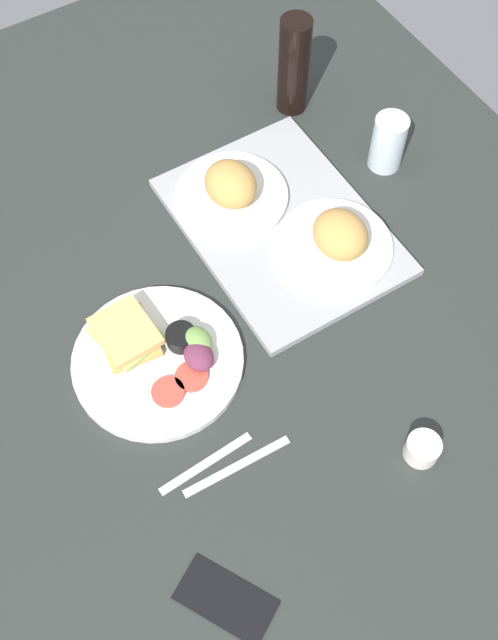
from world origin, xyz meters
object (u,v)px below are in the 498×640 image
Objects in this scene: espresso_cup at (422,449)px; drinking_glass at (388,143)px; serving_tray at (281,226)px; bread_plate_far at (337,240)px; soda_bottle at (294,66)px; knife at (237,466)px; fork at (206,463)px; cell_phone at (226,600)px; plate_with_salad at (158,354)px; bread_plate_near at (231,190)px.

drinking_glass is at bearing 149.04° from espresso_cup.
serving_tray is 2.07× the size of bread_plate_far.
knife is (62.56, -50.94, -10.46)cm from soda_bottle.
espresso_cup reaches higher than fork.
cell_phone is at bearing -39.41° from serving_tray.
drinking_glass is at bearing 99.00° from cell_phone.
espresso_cup is 34.57cm from fork.
fork is (20.65, -2.41, -1.42)cm from plate_with_salad.
knife is (23.65, 1.59, -1.42)cm from plate_with_salad.
cell_phone is (42.47, -48.68, -4.30)cm from bread_plate_far.
bread_plate_near is at bearing -179.97° from espresso_cup.
bread_plate_far reaches higher than fork.
soda_bottle is 1.49× the size of cell_phone.
soda_bottle is 81.71cm from fork.
bread_plate_far is 40.72cm from espresso_cup.
soda_bottle reaches higher than drinking_glass.
cell_phone is (3.20, -38.28, -1.60)cm from espresso_cup.
soda_bottle is at bearing 123.93° from bread_plate_near.
soda_bottle reaches higher than espresso_cup.
plate_with_salad is at bearing 96.01° from knife.
bread_plate_far is at bearing 165.16° from espresso_cup.
drinking_glass reaches higher than serving_tray.
drinking_glass is 2.09× the size of espresso_cup.
bread_plate_far is 25.26cm from drinking_glass.
knife is (36.26, -31.55, -0.55)cm from serving_tray.
serving_tray is at bearing 174.04° from espresso_cup.
cell_phone is (19.65, -7.92, 0.15)cm from fork.
bread_plate_near is (-9.75, -5.22, 3.86)cm from serving_tray.
soda_bottle is at bearing 111.88° from cell_phone.
plate_with_salad reaches higher than fork.
plate_with_salad is 1.73× the size of fork.
drinking_glass is (-13.55, 21.29, 1.17)cm from bread_plate_far.
serving_tray is at bearing 40.22° from fork.
bread_plate_far is 46.93cm from fork.
bread_plate_far is at bearing -57.52° from drinking_glass.
bread_plate_far is (20.19, 10.43, 0.04)cm from bread_plate_near.
soda_bottle is (-16.56, 24.61, 6.05)cm from bread_plate_near.
serving_tray is 3.84× the size of drinking_glass.
knife is at bearing 3.85° from plate_with_salad.
bread_plate_far is 1.86× the size of drinking_glass.
cell_phone reaches higher than fork.
knife is (39.37, -58.05, -5.61)cm from drinking_glass.
bread_plate_near is at bearing 62.38° from knife.
drinking_glass is at bearing 27.50° from fork.
espresso_cup is at bearing 0.03° from bread_plate_near.
knife is 20.48cm from cell_phone.
espresso_cup is at bearing -5.96° from serving_tray.
bread_plate_near is 53.19cm from knife.
bread_plate_far reaches higher than espresso_cup.
bread_plate_far is 38.53cm from plate_with_salad.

